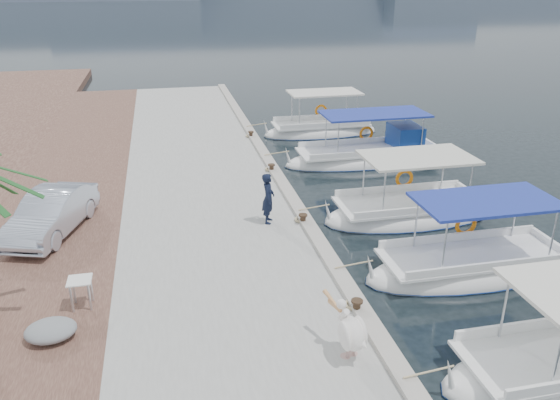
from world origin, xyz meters
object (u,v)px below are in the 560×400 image
object	(u,v)px
fishing_caique_d	(370,158)
pelican	(351,331)
fishing_caique_e	(321,132)
fishing_caique_b	(471,269)
fisherman	(268,198)
parked_car	(51,213)
fishing_caique_c	(408,214)

from	to	relation	value
fishing_caique_d	pelican	size ratio (longest dim) A/B	5.19
fishing_caique_e	fishing_caique_d	bearing A→B (deg)	-79.70
fishing_caique_d	fishing_caique_e	distance (m)	4.96
fishing_caique_d	pelican	world-z (taller)	fishing_caique_d
fishing_caique_b	fisherman	bearing A→B (deg)	145.58
fishing_caique_d	fisherman	xyz separation A→B (m)	(-5.92, -6.42, 1.13)
fishing_caique_b	parked_car	bearing A→B (deg)	160.35
fishing_caique_d	fisherman	world-z (taller)	fishing_caique_d
parked_car	fishing_caique_b	bearing A→B (deg)	-1.95
parked_car	pelican	bearing A→B (deg)	-29.47
fishing_caique_d	fishing_caique_e	bearing A→B (deg)	100.30
fishing_caique_c	pelican	xyz separation A→B (m)	(-4.65, -7.20, 0.96)
fishing_caique_c	fishing_caique_d	world-z (taller)	same
fishing_caique_b	fishing_caique_d	xyz separation A→B (m)	(0.77, 9.94, 0.06)
fisherman	parked_car	world-z (taller)	fisherman
fisherman	parked_car	xyz separation A→B (m)	(-6.56, 0.65, -0.17)
fishing_caique_c	fishing_caique_b	bearing A→B (deg)	-88.08
fishing_caique_e	pelican	size ratio (longest dim) A/B	4.13
fishing_caique_b	fishing_caique_c	world-z (taller)	same
pelican	parked_car	world-z (taller)	parked_car
fishing_caique_d	fishing_caique_b	bearing A→B (deg)	-94.45
fishing_caique_b	fishing_caique_c	xyz separation A→B (m)	(-0.13, 3.91, -0.00)
fishing_caique_d	fishing_caique_e	world-z (taller)	same
pelican	parked_car	xyz separation A→B (m)	(-6.93, 7.47, 0.06)
fisherman	fishing_caique_d	bearing A→B (deg)	-26.18
fishing_caique_c	parked_car	distance (m)	11.62
pelican	fisherman	size ratio (longest dim) A/B	0.90
fishing_caique_e	fisherman	world-z (taller)	fishing_caique_e
fisherman	fishing_caique_b	bearing A→B (deg)	-107.90
fishing_caique_c	fisherman	distance (m)	5.17
pelican	fishing_caique_e	bearing A→B (deg)	75.56
pelican	fishing_caique_b	bearing A→B (deg)	34.56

